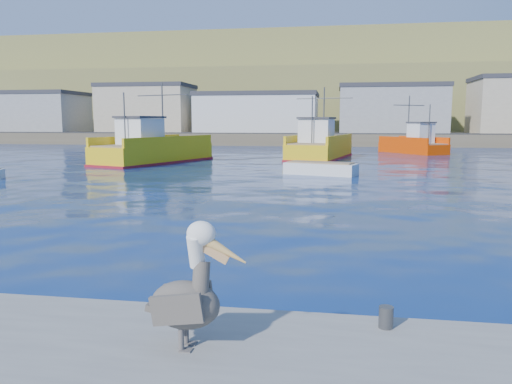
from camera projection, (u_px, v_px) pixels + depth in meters
The scene contains 8 objects.
ground at pixel (227, 277), 10.71m from camera, with size 260.00×260.00×0.00m, color navy.
dock_bollards at pixel (215, 307), 7.20m from camera, with size 36.20×0.20×0.30m.
far_shore at pixel (329, 97), 116.16m from camera, with size 200.00×81.00×24.00m.
trawler_yellow_a at pixel (152, 150), 40.14m from camera, with size 7.30×11.94×6.52m.
trawler_yellow_b at pixel (320, 147), 44.91m from camera, with size 5.92×11.56×6.48m.
boat_orange at pixel (414, 144), 52.23m from camera, with size 6.64×8.07×6.01m.
skiff_mid at pixel (321, 170), 31.20m from camera, with size 4.73×2.86×0.97m.
pelican at pixel (189, 294), 6.15m from camera, with size 1.31×0.55×1.62m.
Camera 1 is at (2.29, -10.12, 3.31)m, focal length 35.00 mm.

